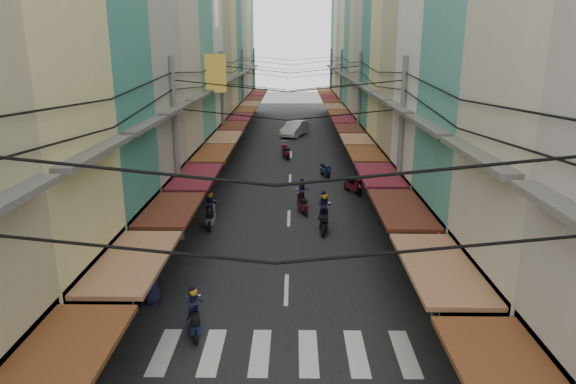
# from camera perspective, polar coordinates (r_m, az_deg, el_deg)

# --- Properties ---
(ground) EXTENTS (160.00, 160.00, 0.00)m
(ground) POSITION_cam_1_polar(r_m,az_deg,el_deg) (20.89, -0.09, -8.34)
(ground) COLOR slate
(ground) RESTS_ON ground
(road) EXTENTS (10.00, 80.00, 0.02)m
(road) POSITION_cam_1_polar(r_m,az_deg,el_deg) (39.97, 0.31, 3.60)
(road) COLOR black
(road) RESTS_ON ground
(sidewalk_left) EXTENTS (3.00, 80.00, 0.06)m
(sidewalk_left) POSITION_cam_1_polar(r_m,az_deg,el_deg) (40.53, -8.94, 3.60)
(sidewalk_left) COLOR slate
(sidewalk_left) RESTS_ON ground
(sidewalk_right) EXTENTS (3.00, 80.00, 0.06)m
(sidewalk_right) POSITION_cam_1_polar(r_m,az_deg,el_deg) (40.44, 9.57, 3.55)
(sidewalk_right) COLOR slate
(sidewalk_right) RESTS_ON ground
(crosswalk) EXTENTS (7.55, 2.40, 0.01)m
(crosswalk) POSITION_cam_1_polar(r_m,az_deg,el_deg) (15.61, -0.42, -17.38)
(crosswalk) COLOR silver
(crosswalk) RESTS_ON ground
(building_row_left) EXTENTS (7.80, 67.67, 23.70)m
(building_row_left) POSITION_cam_1_polar(r_m,az_deg,el_deg) (36.54, -12.84, 17.47)
(building_row_left) COLOR silver
(building_row_left) RESTS_ON ground
(building_row_right) EXTENTS (7.80, 68.98, 22.59)m
(building_row_right) POSITION_cam_1_polar(r_m,az_deg,el_deg) (36.30, 13.46, 16.87)
(building_row_right) COLOR teal
(building_row_right) RESTS_ON ground
(utility_poles) EXTENTS (10.20, 66.13, 8.20)m
(utility_poles) POSITION_cam_1_polar(r_m,az_deg,el_deg) (34.10, 0.26, 12.62)
(utility_poles) COLOR slate
(utility_poles) RESTS_ON ground
(white_car) EXTENTS (5.62, 3.69, 1.85)m
(white_car) POSITION_cam_1_polar(r_m,az_deg,el_deg) (50.68, 0.75, 6.24)
(white_car) COLOR silver
(white_car) RESTS_ON ground
(bicycle) EXTENTS (1.83, 1.20, 1.18)m
(bicycle) POSITION_cam_1_polar(r_m,az_deg,el_deg) (21.02, 20.95, -9.31)
(bicycle) COLOR black
(bicycle) RESTS_ON ground
(moving_scooters) EXTENTS (8.05, 27.36, 1.98)m
(moving_scooters) POSITION_cam_1_polar(r_m,az_deg,el_deg) (27.30, 0.20, -1.16)
(moving_scooters) COLOR black
(moving_scooters) RESTS_ON ground
(parked_scooters) EXTENTS (12.88, 14.88, 1.01)m
(parked_scooters) POSITION_cam_1_polar(r_m,az_deg,el_deg) (18.56, 13.24, -10.44)
(parked_scooters) COLOR black
(parked_scooters) RESTS_ON ground
(pedestrians) EXTENTS (13.03, 19.14, 2.25)m
(pedestrians) POSITION_cam_1_polar(r_m,az_deg,el_deg) (23.68, -10.92, -2.92)
(pedestrians) COLOR black
(pedestrians) RESTS_ON ground
(market_umbrella) EXTENTS (2.25, 2.25, 2.38)m
(market_umbrella) POSITION_cam_1_polar(r_m,az_deg,el_deg) (17.12, 22.13, -7.64)
(market_umbrella) COLOR #B2B2B7
(market_umbrella) RESTS_ON ground
(traffic_sign) EXTENTS (0.10, 0.66, 3.01)m
(traffic_sign) POSITION_cam_1_polar(r_m,az_deg,el_deg) (17.03, 16.13, -6.77)
(traffic_sign) COLOR slate
(traffic_sign) RESTS_ON ground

